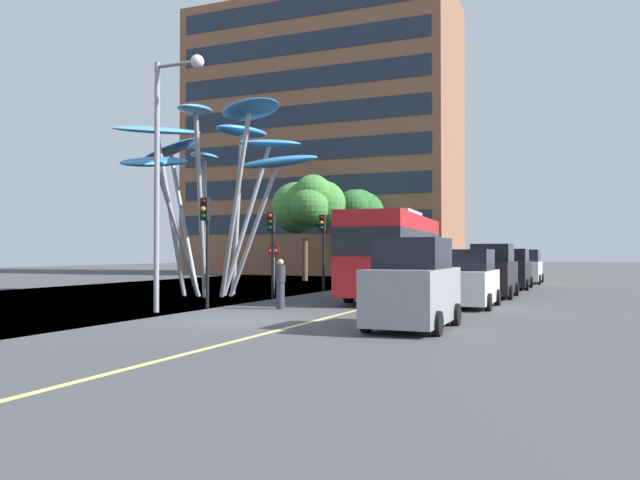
# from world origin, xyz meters

# --- Properties ---
(ground) EXTENTS (120.00, 240.00, 0.10)m
(ground) POSITION_xyz_m (-0.67, 0.00, -0.05)
(ground) COLOR #424244
(red_bus) EXTENTS (3.41, 10.80, 3.77)m
(red_bus) POSITION_xyz_m (1.85, 10.07, 2.06)
(red_bus) COLOR red
(red_bus) RESTS_ON ground
(leaf_sculpture) EXTENTS (10.73, 8.86, 8.32)m
(leaf_sculpture) POSITION_xyz_m (-6.04, 8.13, 6.57)
(leaf_sculpture) COLOR #9EA0A5
(leaf_sculpture) RESTS_ON ground
(traffic_light_kerb_near) EXTENTS (0.28, 0.42, 3.91)m
(traffic_light_kerb_near) POSITION_xyz_m (-2.88, 2.62, 2.82)
(traffic_light_kerb_near) COLOR black
(traffic_light_kerb_near) RESTS_ON ground
(traffic_light_kerb_far) EXTENTS (0.28, 0.42, 3.67)m
(traffic_light_kerb_far) POSITION_xyz_m (-2.78, 7.51, 2.66)
(traffic_light_kerb_far) COLOR black
(traffic_light_kerb_far) RESTS_ON ground
(traffic_light_island_mid) EXTENTS (0.28, 0.42, 3.84)m
(traffic_light_island_mid) POSITION_xyz_m (-2.56, 12.66, 2.78)
(traffic_light_island_mid) COLOR black
(traffic_light_island_mid) RESTS_ON ground
(car_parked_near) EXTENTS (1.97, 3.85, 2.36)m
(car_parked_near) POSITION_xyz_m (5.32, -0.30, 1.10)
(car_parked_near) COLOR gray
(car_parked_near) RESTS_ON ground
(car_parked_mid) EXTENTS (1.91, 3.95, 2.09)m
(car_parked_mid) POSITION_xyz_m (5.57, 6.77, 0.98)
(car_parked_mid) COLOR silver
(car_parked_mid) RESTS_ON ground
(car_parked_far) EXTENTS (1.94, 4.30, 2.35)m
(car_parked_far) POSITION_xyz_m (5.69, 12.41, 1.10)
(car_parked_far) COLOR black
(car_parked_far) RESTS_ON ground
(car_side_street) EXTENTS (2.00, 4.54, 2.17)m
(car_side_street) POSITION_xyz_m (5.77, 19.46, 1.03)
(car_side_street) COLOR black
(car_side_street) RESTS_ON ground
(car_far_side) EXTENTS (2.06, 4.53, 2.16)m
(car_far_side) POSITION_xyz_m (5.94, 26.10, 1.01)
(car_far_side) COLOR silver
(car_far_side) RESTS_ON ground
(street_lamp) EXTENTS (1.88, 0.44, 8.39)m
(street_lamp) POSITION_xyz_m (-3.25, 0.83, 5.30)
(street_lamp) COLOR gray
(street_lamp) RESTS_ON ground
(tree_pavement_near) EXTENTS (5.28, 4.51, 7.37)m
(tree_pavement_near) POSITION_xyz_m (-8.57, 24.28, 5.31)
(tree_pavement_near) COLOR brown
(tree_pavement_near) RESTS_ON ground
(tree_pavement_far) EXTENTS (4.47, 4.78, 6.90)m
(tree_pavement_far) POSITION_xyz_m (-7.05, 30.70, 4.98)
(tree_pavement_far) COLOR brown
(tree_pavement_far) RESTS_ON ground
(pedestrian) EXTENTS (0.34, 0.34, 1.75)m
(pedestrian) POSITION_xyz_m (-0.39, 3.50, 0.88)
(pedestrian) COLOR #2D3342
(pedestrian) RESTS_ON ground
(no_entry_sign) EXTENTS (0.60, 0.12, 2.36)m
(no_entry_sign) POSITION_xyz_m (-3.39, 8.90, 1.58)
(no_entry_sign) COLOR gray
(no_entry_sign) RESTS_ON ground
(backdrop_building) EXTENTS (24.22, 10.77, 24.51)m
(backdrop_building) POSITION_xyz_m (-12.84, 37.64, 12.26)
(backdrop_building) COLOR brown
(backdrop_building) RESTS_ON ground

